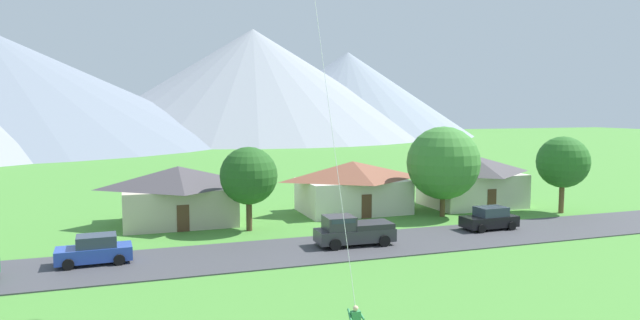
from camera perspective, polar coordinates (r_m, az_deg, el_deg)
road_strip at (r=35.77m, az=-5.45°, el=-9.45°), size 160.00×6.88×0.08m
mountain_far_west_ridge at (r=178.88m, az=-6.79°, el=7.76°), size 109.47×109.47×33.57m
mountain_east_ridge at (r=188.49m, az=2.84°, el=6.75°), size 82.31×82.31×27.49m
house_leftmost at (r=49.27m, az=3.36°, el=-2.63°), size 9.67×6.48×4.49m
house_left_center at (r=54.14m, az=15.19°, el=-1.93°), size 9.05×6.63×4.78m
house_right_center at (r=45.89m, az=-14.18°, el=-3.34°), size 9.15×7.15×4.55m
tree_near_left at (r=41.84m, az=-7.27°, el=-1.61°), size 4.29×4.29×6.29m
tree_left_of_center at (r=48.05m, az=12.43°, el=-0.30°), size 6.13×6.13×7.61m
tree_right_of_center at (r=52.87m, az=23.48°, el=-0.21°), size 4.46×4.46×6.69m
parked_car_black_west_end at (r=44.06m, az=16.87°, el=-5.73°), size 4.25×2.18×1.68m
parked_car_blue_east_end at (r=35.63m, az=-21.94°, el=-8.51°), size 4.27×2.21×1.68m
pickup_truck_charcoal_west_side at (r=37.44m, az=3.34°, el=-7.16°), size 5.28×2.49×1.99m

